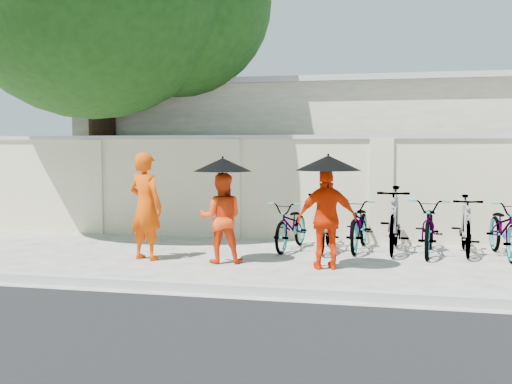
# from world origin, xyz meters

# --- Properties ---
(ground) EXTENTS (80.00, 80.00, 0.00)m
(ground) POSITION_xyz_m (0.00, 0.00, 0.00)
(ground) COLOR beige
(kerb) EXTENTS (40.00, 0.16, 0.12)m
(kerb) POSITION_xyz_m (0.00, -1.70, 0.06)
(kerb) COLOR #A3A3A3
(kerb) RESTS_ON ground
(compound_wall) EXTENTS (20.00, 0.30, 2.00)m
(compound_wall) POSITION_xyz_m (1.00, 3.20, 1.00)
(compound_wall) COLOR beige
(compound_wall) RESTS_ON ground
(building_behind) EXTENTS (14.00, 6.00, 3.20)m
(building_behind) POSITION_xyz_m (2.00, 7.00, 1.60)
(building_behind) COLOR silver
(building_behind) RESTS_ON ground
(monk_left) EXTENTS (0.74, 0.61, 1.75)m
(monk_left) POSITION_xyz_m (-1.68, 0.36, 0.88)
(monk_left) COLOR #E44402
(monk_left) RESTS_ON ground
(monk_center) EXTENTS (0.80, 0.68, 1.44)m
(monk_center) POSITION_xyz_m (-0.39, 0.36, 0.72)
(monk_center) COLOR #F73F0E
(monk_center) RESTS_ON ground
(parasol_center) EXTENTS (0.92, 0.92, 0.86)m
(parasol_center) POSITION_xyz_m (-0.34, 0.28, 1.57)
(parasol_center) COLOR black
(parasol_center) RESTS_ON ground
(monk_right) EXTENTS (0.96, 0.61, 1.53)m
(monk_right) POSITION_xyz_m (1.31, 0.21, 0.76)
(monk_right) COLOR red
(monk_right) RESTS_ON ground
(parasol_right) EXTENTS (0.98, 0.98, 0.85)m
(parasol_right) POSITION_xyz_m (1.33, 0.13, 1.61)
(parasol_right) COLOR black
(parasol_right) RESTS_ON ground
(bike_0) EXTENTS (0.80, 1.74, 0.88)m
(bike_0) POSITION_xyz_m (0.47, 1.90, 0.44)
(bike_0) COLOR #91909E
(bike_0) RESTS_ON ground
(bike_1) EXTENTS (0.58, 1.86, 1.11)m
(bike_1) POSITION_xyz_m (1.07, 1.93, 0.55)
(bike_1) COLOR #91909E
(bike_1) RESTS_ON ground
(bike_2) EXTENTS (0.73, 1.83, 0.94)m
(bike_2) POSITION_xyz_m (1.67, 2.10, 0.47)
(bike_2) COLOR #91909E
(bike_2) RESTS_ON ground
(bike_3) EXTENTS (0.62, 1.94, 1.15)m
(bike_3) POSITION_xyz_m (2.27, 2.01, 0.58)
(bike_3) COLOR #91909E
(bike_3) RESTS_ON ground
(bike_4) EXTENTS (0.79, 1.92, 0.99)m
(bike_4) POSITION_xyz_m (2.87, 1.93, 0.49)
(bike_4) COLOR #91909E
(bike_4) RESTS_ON ground
(bike_5) EXTENTS (0.51, 1.70, 1.02)m
(bike_5) POSITION_xyz_m (3.47, 2.06, 0.51)
(bike_5) COLOR #91909E
(bike_5) RESTS_ON ground
(bike_6) EXTENTS (0.82, 1.90, 0.97)m
(bike_6) POSITION_xyz_m (4.07, 1.90, 0.49)
(bike_6) COLOR #91909E
(bike_6) RESTS_ON ground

